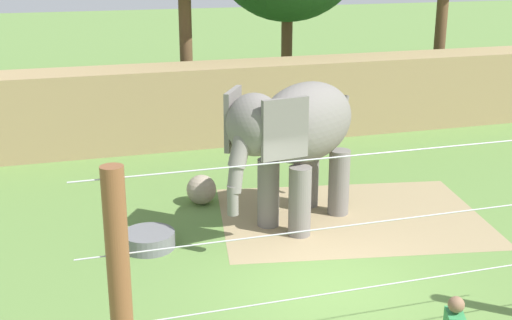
# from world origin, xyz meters

# --- Properties ---
(ground_plane) EXTENTS (120.00, 120.00, 0.00)m
(ground_plane) POSITION_xyz_m (0.00, 0.00, 0.00)
(ground_plane) COLOR #5B7F3D
(dirt_patch) EXTENTS (6.75, 5.42, 0.01)m
(dirt_patch) POSITION_xyz_m (1.85, 2.88, 0.00)
(dirt_patch) COLOR #937F5B
(dirt_patch) RESTS_ON ground
(embankment_wall) EXTENTS (36.00, 1.80, 2.49)m
(embankment_wall) POSITION_xyz_m (0.00, 10.19, 1.25)
(embankment_wall) COLOR #997F56
(embankment_wall) RESTS_ON ground
(elephant) EXTENTS (3.94, 3.31, 3.28)m
(elephant) POSITION_xyz_m (0.45, 2.88, 2.17)
(elephant) COLOR slate
(elephant) RESTS_ON ground
(enrichment_ball) EXTENTS (0.73, 0.73, 0.73)m
(enrichment_ball) POSITION_xyz_m (-1.32, 4.74, 0.37)
(enrichment_ball) COLOR gray
(enrichment_ball) RESTS_ON ground
(cable_fence) EXTENTS (9.04, 0.28, 3.66)m
(cable_fence) POSITION_xyz_m (0.00, -3.07, 1.84)
(cable_fence) COLOR brown
(cable_fence) RESTS_ON ground
(water_tub) EXTENTS (1.10, 1.10, 0.35)m
(water_tub) POSITION_xyz_m (-2.94, 2.57, 0.18)
(water_tub) COLOR slate
(water_tub) RESTS_ON ground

